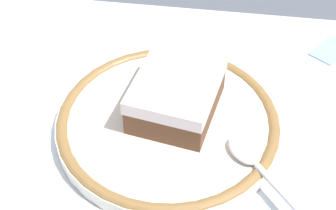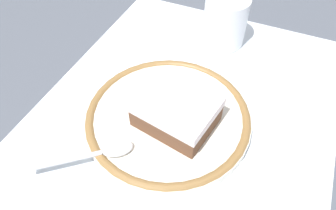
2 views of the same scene
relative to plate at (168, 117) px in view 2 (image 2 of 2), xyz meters
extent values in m
plane|color=#4C515B|center=(0.03, -0.01, -0.01)|extent=(2.40, 2.40, 0.00)
cube|color=silver|center=(0.03, -0.01, -0.01)|extent=(0.50, 0.41, 0.00)
cylinder|color=silver|center=(0.00, 0.00, 0.00)|extent=(0.22, 0.22, 0.01)
torus|color=olive|center=(0.00, 0.00, 0.00)|extent=(0.22, 0.22, 0.01)
cube|color=brown|center=(-0.01, -0.01, 0.02)|extent=(0.09, 0.11, 0.03)
cube|color=white|center=(-0.01, -0.01, 0.04)|extent=(0.09, 0.11, 0.01)
ellipsoid|color=silver|center=(-0.08, 0.03, 0.01)|extent=(0.04, 0.05, 0.01)
cylinder|color=silver|center=(-0.12, 0.08, 0.01)|extent=(0.06, 0.07, 0.01)
cylinder|color=white|center=(0.20, -0.02, 0.03)|extent=(0.07, 0.07, 0.08)
cylinder|color=#B7722D|center=(0.20, -0.02, 0.01)|extent=(0.06, 0.06, 0.05)
camera|label=1|loc=(-0.05, 0.35, 0.38)|focal=54.67mm
camera|label=2|loc=(-0.24, -0.11, 0.33)|focal=32.74mm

